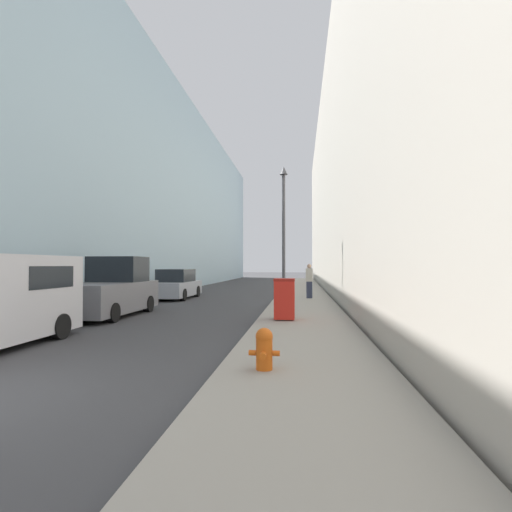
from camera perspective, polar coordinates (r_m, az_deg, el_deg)
sidewalk_right at (r=22.81m, az=6.70°, el=-5.82°), size 2.98×60.00×0.14m
building_left_glass at (r=34.64m, az=-19.29°, el=8.39°), size 12.00×60.00×15.32m
building_right_stone at (r=32.28m, az=20.40°, el=9.86°), size 12.00×60.00×16.15m
fire_hydrant at (r=6.75m, az=1.18°, el=-12.97°), size 0.51×0.40×0.69m
trash_bin at (r=12.73m, az=4.09°, el=-6.08°), size 0.66×0.70×1.30m
lamppost at (r=17.74m, az=3.97°, el=4.11°), size 0.36×0.36×6.11m
pickup_truck at (r=15.70m, az=-20.14°, el=-4.75°), size 2.14×4.87×2.19m
parked_sedan_near at (r=22.74m, az=-11.34°, el=-4.10°), size 1.88×4.57×1.64m
pedestrian_on_sidewalk at (r=21.12m, az=7.62°, el=-3.55°), size 0.36×0.23×1.79m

